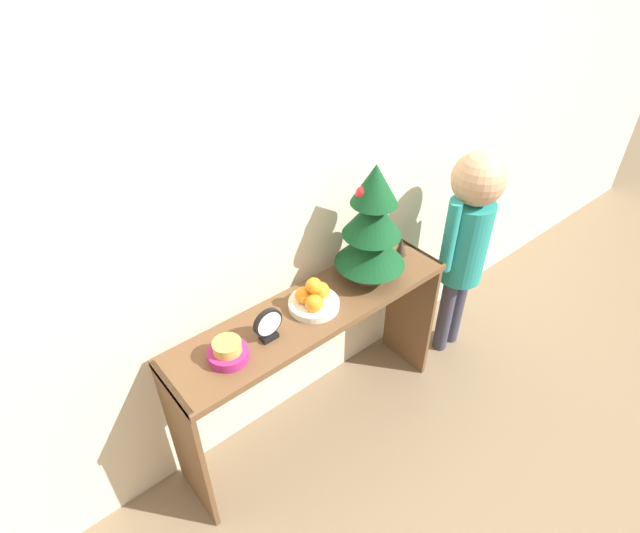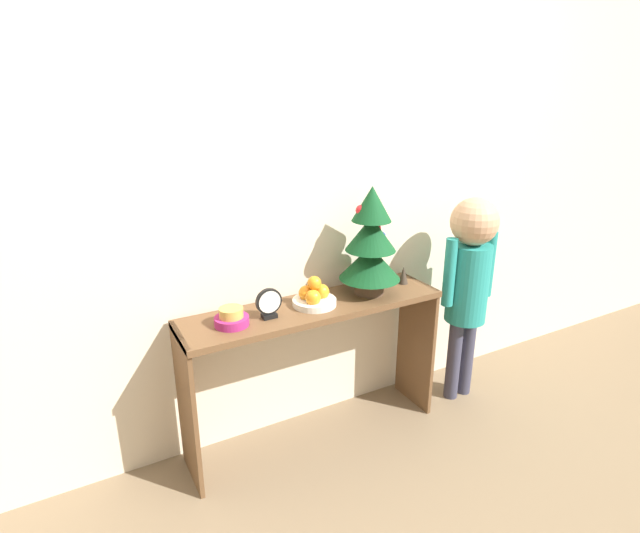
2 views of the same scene
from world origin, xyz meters
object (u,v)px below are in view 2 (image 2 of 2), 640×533
(mini_tree, at_px, (371,243))
(desk_clock, at_px, (269,304))
(child_figure, at_px, (469,272))
(singing_bowl, at_px, (231,318))
(fruit_bowl, at_px, (314,297))
(figurine, at_px, (403,275))

(mini_tree, relative_size, desk_clock, 3.85)
(child_figure, bearing_deg, singing_bowl, 177.42)
(mini_tree, height_order, fruit_bowl, mini_tree)
(fruit_bowl, xyz_separation_m, desk_clock, (-0.24, -0.03, 0.03))
(desk_clock, bearing_deg, figurine, 4.09)
(singing_bowl, bearing_deg, figurine, 2.64)
(mini_tree, height_order, desk_clock, mini_tree)
(desk_clock, height_order, child_figure, child_figure)
(desk_clock, distance_m, figurine, 0.78)
(figurine, bearing_deg, singing_bowl, -177.36)
(singing_bowl, xyz_separation_m, child_figure, (1.31, -0.06, 0.00))
(fruit_bowl, xyz_separation_m, child_figure, (0.90, -0.08, -0.01))
(singing_bowl, distance_m, child_figure, 1.31)
(desk_clock, xyz_separation_m, child_figure, (1.14, -0.05, -0.04))
(figurine, distance_m, child_figure, 0.38)
(singing_bowl, bearing_deg, fruit_bowl, 2.70)
(singing_bowl, relative_size, desk_clock, 1.07)
(mini_tree, bearing_deg, fruit_bowl, 179.57)
(singing_bowl, distance_m, figurine, 0.95)
(mini_tree, height_order, figurine, mini_tree)
(singing_bowl, relative_size, figurine, 1.63)
(mini_tree, xyz_separation_m, figurine, (0.23, 0.03, -0.21))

